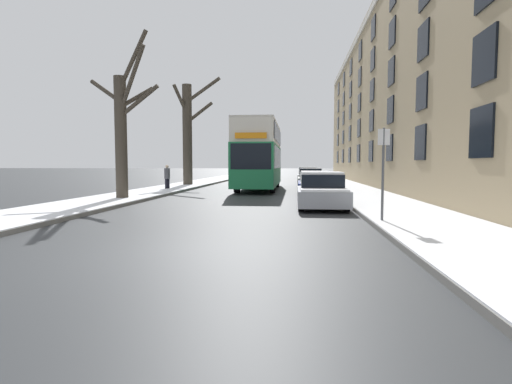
% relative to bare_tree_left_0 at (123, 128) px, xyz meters
% --- Properties ---
extents(ground_plane, '(320.00, 320.00, 0.00)m').
position_rel_bare_tree_left_0_xyz_m(ground_plane, '(5.56, -10.49, -3.38)').
color(ground_plane, '#303335').
extents(sidewalk_left, '(3.18, 130.00, 0.16)m').
position_rel_bare_tree_left_0_xyz_m(sidewalk_left, '(-0.51, 42.51, -3.30)').
color(sidewalk_left, slate).
rests_on(sidewalk_left, ground).
extents(sidewalk_right, '(3.18, 130.00, 0.16)m').
position_rel_bare_tree_left_0_xyz_m(sidewalk_right, '(11.62, 42.51, -3.30)').
color(sidewalk_right, slate).
rests_on(sidewalk_right, ground).
extents(terrace_facade_right, '(9.10, 50.54, 13.10)m').
position_rel_bare_tree_left_0_xyz_m(terrace_facade_right, '(17.70, 13.61, 3.17)').
color(terrace_facade_right, tan).
rests_on(terrace_facade_right, ground).
extents(bare_tree_left_0, '(3.50, 1.32, 7.73)m').
position_rel_bare_tree_left_0_xyz_m(bare_tree_left_0, '(0.00, 0.00, 0.00)').
color(bare_tree_left_0, '#423A30').
rests_on(bare_tree_left_0, ground).
extents(bare_tree_left_1, '(3.52, 2.84, 8.21)m').
position_rel_bare_tree_left_0_xyz_m(bare_tree_left_1, '(-0.26, 12.27, 0.81)').
color(bare_tree_left_1, '#423A30').
rests_on(bare_tree_left_1, ground).
extents(double_decker_bus, '(2.51, 10.43, 4.38)m').
position_rel_bare_tree_left_0_xyz_m(double_decker_bus, '(5.51, 8.94, -0.90)').
color(double_decker_bus, '#1E7A47').
rests_on(double_decker_bus, ground).
extents(parked_car_0, '(1.86, 4.03, 1.41)m').
position_rel_bare_tree_left_0_xyz_m(parked_car_0, '(8.96, -2.09, -2.73)').
color(parked_car_0, '#9EA3AD').
rests_on(parked_car_0, ground).
extents(parked_car_1, '(1.75, 4.48, 1.36)m').
position_rel_bare_tree_left_0_xyz_m(parked_car_1, '(8.96, 3.61, -2.75)').
color(parked_car_1, navy).
rests_on(parked_car_1, ground).
extents(parked_car_2, '(1.70, 4.24, 1.44)m').
position_rel_bare_tree_left_0_xyz_m(parked_car_2, '(8.96, 10.16, -2.72)').
color(parked_car_2, silver).
rests_on(parked_car_2, ground).
extents(parked_car_3, '(1.71, 4.56, 1.47)m').
position_rel_bare_tree_left_0_xyz_m(parked_car_3, '(8.96, 15.50, -2.70)').
color(parked_car_3, '#9EA3AD').
rests_on(parked_car_3, ground).
extents(oncoming_van, '(2.00, 5.75, 2.43)m').
position_rel_bare_tree_left_0_xyz_m(oncoming_van, '(4.04, 25.84, -2.07)').
color(oncoming_van, white).
rests_on(oncoming_van, ground).
extents(pedestrian_left_sidewalk, '(0.36, 0.36, 1.67)m').
position_rel_bare_tree_left_0_xyz_m(pedestrian_left_sidewalk, '(-0.24, 7.01, -2.46)').
color(pedestrian_left_sidewalk, black).
rests_on(pedestrian_left_sidewalk, ground).
extents(street_sign_post, '(0.32, 0.07, 2.70)m').
position_rel_bare_tree_left_0_xyz_m(street_sign_post, '(10.33, -6.55, -1.83)').
color(street_sign_post, '#4C4F54').
rests_on(street_sign_post, ground).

